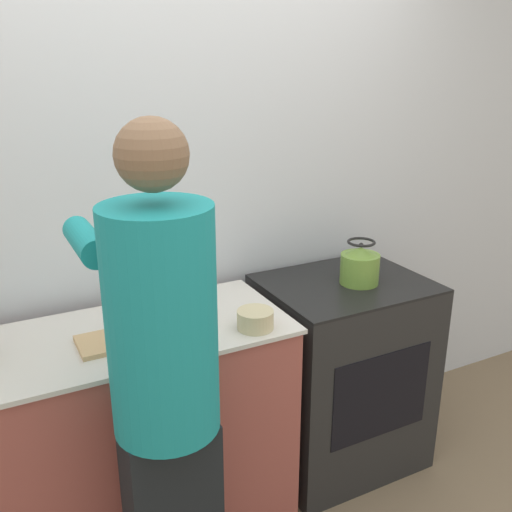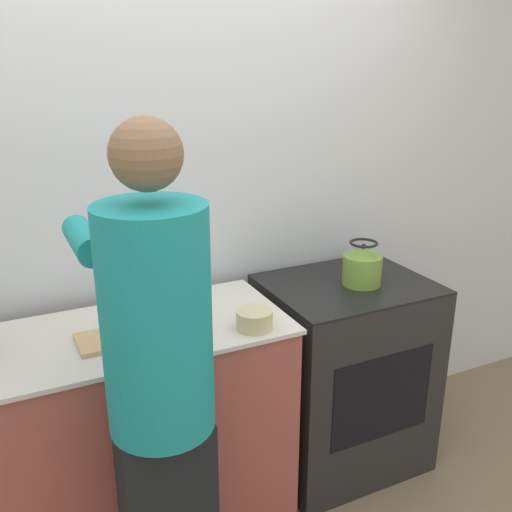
% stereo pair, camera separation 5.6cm
% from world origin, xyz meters
% --- Properties ---
extents(wall_back, '(8.00, 0.05, 2.60)m').
position_xyz_m(wall_back, '(0.00, 0.66, 1.30)').
color(wall_back, silver).
rests_on(wall_back, ground_plane).
extents(counter, '(1.36, 0.58, 0.93)m').
position_xyz_m(counter, '(-0.39, 0.28, 0.46)').
color(counter, '#9E4C42').
rests_on(counter, ground_plane).
extents(oven, '(0.73, 0.59, 0.94)m').
position_xyz_m(oven, '(0.69, 0.29, 0.47)').
color(oven, black).
rests_on(oven, ground_plane).
extents(person, '(0.36, 0.60, 1.76)m').
position_xyz_m(person, '(-0.34, -0.20, 0.96)').
color(person, black).
rests_on(person, ground_plane).
extents(cutting_board, '(0.37, 0.18, 0.02)m').
position_xyz_m(cutting_board, '(-0.33, 0.22, 0.94)').
color(cutting_board, tan).
rests_on(cutting_board, counter).
extents(knife, '(0.19, 0.11, 0.01)m').
position_xyz_m(knife, '(-0.33, 0.22, 0.95)').
color(knife, silver).
rests_on(knife, cutting_board).
extents(kettle, '(0.18, 0.18, 0.20)m').
position_xyz_m(kettle, '(0.73, 0.26, 1.02)').
color(kettle, olive).
rests_on(kettle, oven).
extents(bowl_prep, '(0.14, 0.14, 0.07)m').
position_xyz_m(bowl_prep, '(0.12, 0.09, 0.96)').
color(bowl_prep, '#C6B789').
rests_on(bowl_prep, counter).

